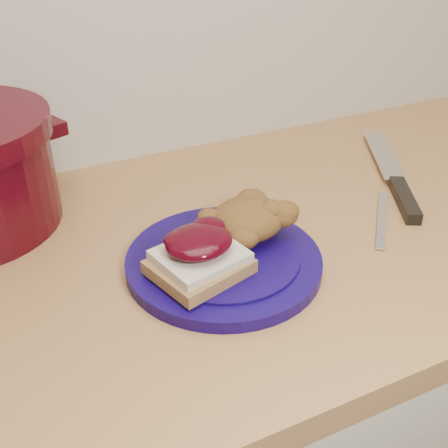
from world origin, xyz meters
name	(u,v)px	position (x,y,z in m)	size (l,w,h in m)	color
plate	(224,262)	(-0.05, 1.44, 0.91)	(0.25, 0.25, 0.02)	#100548
sandwich	(199,255)	(-0.09, 1.42, 0.94)	(0.13, 0.12, 0.05)	olive
stuffing_mound	(248,219)	(0.00, 1.47, 0.94)	(0.10, 0.09, 0.05)	brown
chef_knife	(398,186)	(0.28, 1.50, 0.91)	(0.17, 0.29, 0.02)	black
butter_knife	(382,219)	(0.20, 1.44, 0.90)	(0.16, 0.01, 0.00)	silver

